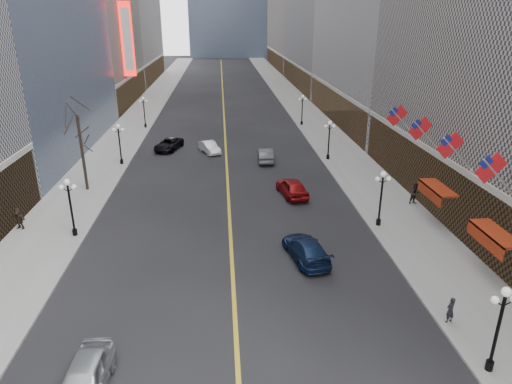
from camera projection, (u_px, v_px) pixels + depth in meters
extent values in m
cube|color=gray|center=(311.00, 119.00, 73.76)|extent=(6.00, 230.00, 0.15)
cube|color=gray|center=(135.00, 122.00, 71.75)|extent=(6.00, 230.00, 0.15)
cube|color=gold|center=(224.00, 109.00, 82.08)|extent=(0.25, 200.00, 0.02)
cube|color=#47382F|center=(469.00, 199.00, 35.04)|extent=(2.80, 41.00, 5.00)
cube|color=#47382F|center=(342.00, 106.00, 71.30)|extent=(2.80, 35.00, 5.00)
cube|color=#47382F|center=(301.00, 76.00, 106.63)|extent=(2.80, 39.00, 5.00)
cube|color=#47382F|center=(278.00, 59.00, 146.60)|extent=(2.80, 45.00, 5.00)
cube|color=#47382F|center=(126.00, 90.00, 86.33)|extent=(2.80, 29.00, 5.00)
cube|color=#47382F|center=(151.00, 70.00, 117.94)|extent=(2.80, 37.00, 5.00)
cylinder|color=black|center=(489.00, 365.00, 21.42)|extent=(0.36, 0.36, 0.50)
cylinder|color=black|center=(496.00, 335.00, 20.78)|extent=(0.16, 0.16, 4.00)
sphere|color=white|center=(506.00, 292.00, 19.95)|extent=(0.44, 0.44, 0.44)
sphere|color=white|center=(495.00, 300.00, 20.07)|extent=(0.36, 0.36, 0.36)
cylinder|color=black|center=(378.00, 222.00, 36.29)|extent=(0.36, 0.36, 0.50)
cylinder|color=black|center=(381.00, 202.00, 35.66)|extent=(0.16, 0.16, 4.00)
sphere|color=white|center=(383.00, 174.00, 34.83)|extent=(0.44, 0.44, 0.44)
sphere|color=white|center=(377.00, 179.00, 34.94)|extent=(0.36, 0.36, 0.36)
sphere|color=white|center=(389.00, 179.00, 35.01)|extent=(0.36, 0.36, 0.36)
cylinder|color=black|center=(328.00, 157.00, 53.03)|extent=(0.36, 0.36, 0.50)
cylinder|color=black|center=(329.00, 142.00, 52.39)|extent=(0.16, 0.16, 4.00)
sphere|color=white|center=(330.00, 123.00, 51.56)|extent=(0.44, 0.44, 0.44)
sphere|color=white|center=(326.00, 126.00, 51.68)|extent=(0.36, 0.36, 0.36)
sphere|color=white|center=(334.00, 126.00, 51.74)|extent=(0.36, 0.36, 0.36)
cylinder|color=black|center=(302.00, 123.00, 69.76)|extent=(0.36, 0.36, 0.50)
cylinder|color=black|center=(302.00, 112.00, 69.13)|extent=(0.16, 0.16, 4.00)
sphere|color=white|center=(303.00, 96.00, 68.30)|extent=(0.44, 0.44, 0.44)
sphere|color=white|center=(300.00, 99.00, 68.41)|extent=(0.36, 0.36, 0.36)
sphere|color=white|center=(305.00, 99.00, 68.48)|extent=(0.36, 0.36, 0.36)
cylinder|color=black|center=(75.00, 232.00, 34.61)|extent=(0.36, 0.36, 0.50)
cylinder|color=black|center=(71.00, 211.00, 33.97)|extent=(0.16, 0.16, 4.00)
sphere|color=white|center=(67.00, 182.00, 33.14)|extent=(0.44, 0.44, 0.44)
sphere|color=white|center=(61.00, 187.00, 33.26)|extent=(0.36, 0.36, 0.36)
sphere|color=white|center=(74.00, 187.00, 33.32)|extent=(0.36, 0.36, 0.36)
cylinder|color=black|center=(122.00, 162.00, 51.34)|extent=(0.36, 0.36, 0.50)
cylinder|color=black|center=(120.00, 146.00, 50.71)|extent=(0.16, 0.16, 4.00)
sphere|color=white|center=(118.00, 126.00, 49.88)|extent=(0.44, 0.44, 0.44)
sphere|color=white|center=(114.00, 130.00, 49.99)|extent=(0.36, 0.36, 0.36)
sphere|color=white|center=(122.00, 130.00, 50.05)|extent=(0.36, 0.36, 0.36)
cylinder|color=black|center=(145.00, 126.00, 68.08)|extent=(0.36, 0.36, 0.50)
cylinder|color=black|center=(144.00, 114.00, 67.44)|extent=(0.16, 0.16, 4.00)
sphere|color=white|center=(143.00, 98.00, 66.61)|extent=(0.44, 0.44, 0.44)
sphere|color=white|center=(140.00, 101.00, 66.72)|extent=(0.36, 0.36, 0.36)
sphere|color=white|center=(146.00, 101.00, 66.79)|extent=(0.36, 0.36, 0.36)
cylinder|color=#B2B2B7|center=(500.00, 178.00, 26.83)|extent=(2.49, 0.12, 2.49)
cube|color=red|center=(491.00, 168.00, 26.54)|extent=(1.94, 0.04, 1.94)
cube|color=navy|center=(486.00, 162.00, 26.39)|extent=(0.88, 0.06, 0.88)
cylinder|color=#B2B2B7|center=(458.00, 154.00, 31.48)|extent=(2.49, 0.12, 2.49)
cube|color=red|center=(450.00, 145.00, 31.19)|extent=(1.94, 0.04, 1.94)
cube|color=navy|center=(446.00, 140.00, 31.04)|extent=(0.88, 0.06, 0.88)
cylinder|color=#B2B2B7|center=(427.00, 136.00, 36.12)|extent=(2.49, 0.12, 2.49)
cube|color=red|center=(420.00, 129.00, 35.84)|extent=(1.94, 0.04, 1.94)
cube|color=navy|center=(417.00, 124.00, 35.69)|extent=(0.88, 0.06, 0.88)
cylinder|color=#B2B2B7|center=(403.00, 123.00, 40.77)|extent=(2.49, 0.12, 2.49)
cube|color=red|center=(397.00, 116.00, 40.49)|extent=(1.94, 0.04, 1.94)
cube|color=navy|center=(394.00, 112.00, 40.34)|extent=(0.88, 0.06, 0.88)
cube|color=maroon|center=(496.00, 233.00, 28.16)|extent=(1.40, 4.00, 0.15)
cube|color=maroon|center=(485.00, 239.00, 28.26)|extent=(0.10, 4.00, 0.90)
cube|color=maroon|center=(438.00, 188.00, 35.60)|extent=(1.40, 4.00, 0.15)
cube|color=maroon|center=(429.00, 193.00, 35.70)|extent=(0.10, 4.00, 0.90)
cube|color=red|center=(127.00, 39.00, 76.61)|extent=(2.00, 0.50, 12.00)
cube|color=white|center=(127.00, 39.00, 76.61)|extent=(1.40, 0.55, 10.00)
cylinder|color=#2D231C|center=(82.00, 153.00, 42.57)|extent=(0.28, 0.28, 7.20)
imported|color=#ADB1B5|center=(84.00, 379.00, 20.05)|extent=(2.09, 4.87, 1.64)
imported|color=white|center=(210.00, 147.00, 55.83)|extent=(2.96, 4.40, 1.37)
imported|color=black|center=(169.00, 144.00, 57.03)|extent=(3.77, 5.58, 1.42)
imported|color=#112141|center=(306.00, 249.00, 31.33)|extent=(3.09, 5.59, 1.53)
imported|color=maroon|center=(292.00, 187.00, 42.39)|extent=(2.84, 5.21, 1.68)
imported|color=#494D51|center=(266.00, 155.00, 52.47)|extent=(1.88, 4.79, 1.55)
imported|color=black|center=(450.00, 310.00, 24.60)|extent=(0.67, 0.59, 1.53)
imported|color=black|center=(415.00, 194.00, 40.15)|extent=(1.02, 0.74, 1.89)
imported|color=#2D2419|center=(19.00, 218.00, 35.47)|extent=(1.63, 1.15, 1.73)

